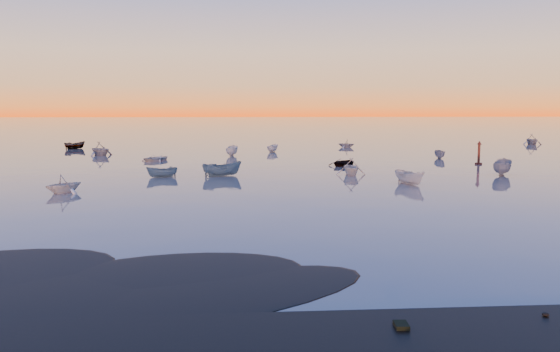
{
  "coord_description": "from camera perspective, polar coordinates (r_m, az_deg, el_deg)",
  "views": [
    {
      "loc": [
        -2.38,
        -20.85,
        6.98
      ],
      "look_at": [
        1.01,
        28.0,
        0.84
      ],
      "focal_mm": 35.0,
      "sensor_mm": 36.0,
      "label": 1
    }
  ],
  "objects": [
    {
      "name": "moored_fleet",
      "position": [
        74.22,
        -2.12,
        1.74
      ],
      "size": [
        124.0,
        58.0,
        1.2
      ],
      "primitive_type": null,
      "color": "silver",
      "rests_on": "ground"
    },
    {
      "name": "ground",
      "position": [
        121.07,
        -2.85,
        3.83
      ],
      "size": [
        600.0,
        600.0,
        0.0
      ],
      "primitive_type": "plane",
      "color": "slate",
      "rests_on": "ground"
    },
    {
      "name": "boat_near_right",
      "position": [
        57.56,
        7.44,
        0.12
      ],
      "size": [
        3.95,
        1.84,
        1.37
      ],
      "primitive_type": "imported",
      "rotation": [
        0.0,
        0.0,
        3.12
      ],
      "color": "silver",
      "rests_on": "ground"
    },
    {
      "name": "mud_lobes",
      "position": [
        21.17,
        2.77,
        -12.08
      ],
      "size": [
        140.0,
        6.0,
        0.07
      ],
      "primitive_type": null,
      "color": "black",
      "rests_on": "ground"
    },
    {
      "name": "channel_marker",
      "position": [
        71.96,
        20.06,
        2.1
      ],
      "size": [
        0.85,
        0.85,
        3.03
      ],
      "color": "#4A1A10",
      "rests_on": "ground"
    },
    {
      "name": "boat_near_center",
      "position": [
        56.42,
        -6.07,
        -0.0
      ],
      "size": [
        2.94,
        4.52,
        1.45
      ],
      "primitive_type": "imported",
      "rotation": [
        0.0,
        0.0,
        1.87
      ],
      "color": "#3E6077",
      "rests_on": "ground"
    }
  ]
}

